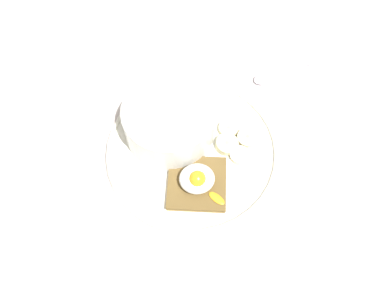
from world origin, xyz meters
The scene contains 10 objects.
ground_plane centered at (0.00, 0.00, 1.00)cm, with size 120.00×120.00×2.00cm, color beige.
plate centered at (0.00, 0.00, 2.80)cm, with size 26.53×26.53×1.60cm.
oatmeal_bowl centered at (-3.00, 3.54, 6.24)cm, with size 13.98×13.98×6.70cm.
toast_slice centered at (-0.17, -5.84, 3.60)cm, with size 9.81×9.81×1.06cm.
poached_egg centered at (-0.06, -5.96, 5.42)cm, with size 6.57×6.63×3.26cm.
banana_slice_front centered at (6.08, 2.82, 3.49)cm, with size 4.13×4.14×1.05cm.
banana_slice_left centered at (8.71, 0.81, 3.55)cm, with size 3.30×3.36×1.20cm.
banana_slice_back centered at (7.06, -2.01, 3.48)cm, with size 4.34×4.34×1.03cm.
banana_slice_right centered at (5.37, 0.41, 3.73)cm, with size 4.96×4.96×1.63cm.
spoon centered at (15.99, 13.19, 2.40)cm, with size 10.80×4.43×0.80cm.
Camera 1 is at (-3.71, -30.41, 61.12)cm, focal length 40.00 mm.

